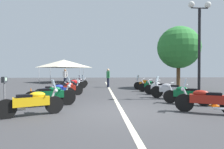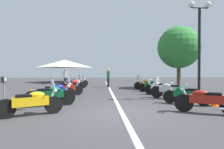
{
  "view_description": "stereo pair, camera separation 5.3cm",
  "coord_description": "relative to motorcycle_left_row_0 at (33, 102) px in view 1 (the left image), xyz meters",
  "views": [
    {
      "loc": [
        -6.49,
        0.8,
        1.47
      ],
      "look_at": [
        5.62,
        0.0,
        1.29
      ],
      "focal_mm": 28.67,
      "sensor_mm": 36.0,
      "label": 1
    },
    {
      "loc": [
        -6.49,
        0.75,
        1.47
      ],
      "look_at": [
        5.62,
        0.0,
        1.29
      ],
      "focal_mm": 28.67,
      "sensor_mm": 36.0,
      "label": 2
    }
  ],
  "objects": [
    {
      "name": "motorcycle_left_row_7",
      "position": [
        11.74,
        -0.02,
        -0.01
      ],
      "size": [
        1.11,
        1.99,
        1.0
      ],
      "rotation": [
        0.0,
        0.0,
        -1.11
      ],
      "color": "black",
      "rests_on": "ground_plane"
    },
    {
      "name": "traffic_cone_1",
      "position": [
        7.05,
        -7.14,
        -0.17
      ],
      "size": [
        0.36,
        0.36,
        0.61
      ],
      "color": "orange",
      "rests_on": "ground_plane"
    },
    {
      "name": "street_lamp_twin_globe",
      "position": [
        3.0,
        -7.49,
        3.05
      ],
      "size": [
        0.32,
        1.22,
        5.18
      ],
      "color": "black",
      "rests_on": "ground_plane"
    },
    {
      "name": "motorcycle_left_row_6",
      "position": [
        9.95,
        -0.07,
        -0.0
      ],
      "size": [
        1.1,
        1.96,
        1.19
      ],
      "rotation": [
        0.0,
        0.0,
        -1.12
      ],
      "color": "black",
      "rests_on": "ground_plane"
    },
    {
      "name": "motorcycle_right_row_4",
      "position": [
        6.67,
        -5.99,
        -0.01
      ],
      "size": [
        1.07,
        1.85,
        0.99
      ],
      "rotation": [
        0.0,
        0.0,
        1.1
      ],
      "color": "black",
      "rests_on": "ground_plane"
    },
    {
      "name": "motorcycle_right_row_1",
      "position": [
        1.7,
        -6.12,
        -0.01
      ],
      "size": [
        1.24,
        1.77,
        0.99
      ],
      "rotation": [
        0.0,
        0.0,
        0.99
      ],
      "color": "black",
      "rests_on": "ground_plane"
    },
    {
      "name": "motorcycle_left_row_3",
      "position": [
        5.01,
        -0.19,
        -0.01
      ],
      "size": [
        1.06,
        1.97,
        0.98
      ],
      "rotation": [
        0.0,
        0.0,
        -1.14
      ],
      "color": "black",
      "rests_on": "ground_plane"
    },
    {
      "name": "ground_plane",
      "position": [
        0.37,
        -3.06,
        -0.46
      ],
      "size": [
        80.0,
        80.0,
        0.0
      ],
      "primitive_type": "plane",
      "color": "#38383A"
    },
    {
      "name": "motorcycle_left_row_5",
      "position": [
        8.41,
        -0.01,
        0.01
      ],
      "size": [
        1.12,
        1.91,
        1.22
      ],
      "rotation": [
        0.0,
        0.0,
        -1.08
      ],
      "color": "black",
      "rests_on": "ground_plane"
    },
    {
      "name": "bystander_1",
      "position": [
        10.95,
        -3.01,
        0.59
      ],
      "size": [
        0.48,
        0.32,
        1.78
      ],
      "rotation": [
        0.0,
        0.0,
        2.04
      ],
      "color": "#1E2338",
      "rests_on": "ground_plane"
    },
    {
      "name": "motorcycle_left_row_0",
      "position": [
        0.0,
        0.0,
        0.0
      ],
      "size": [
        1.08,
        1.94,
        1.2
      ],
      "rotation": [
        0.0,
        0.0,
        -1.12
      ],
      "color": "black",
      "rests_on": "ground_plane"
    },
    {
      "name": "traffic_cone_2",
      "position": [
        1.21,
        -7.15,
        -0.17
      ],
      "size": [
        0.36,
        0.36,
        0.61
      ],
      "color": "orange",
      "rests_on": "ground_plane"
    },
    {
      "name": "roadside_tree_0",
      "position": [
        9.45,
        -9.25,
        3.19
      ],
      "size": [
        3.74,
        3.74,
        5.53
      ],
      "color": "brown",
      "rests_on": "ground_plane"
    },
    {
      "name": "motorcycle_right_row_0",
      "position": [
        -0.03,
        -6.0,
        0.01
      ],
      "size": [
        1.1,
        1.97,
        1.22
      ],
      "rotation": [
        0.0,
        0.0,
        1.11
      ],
      "color": "black",
      "rests_on": "ground_plane"
    },
    {
      "name": "parking_meter",
      "position": [
        0.78,
        1.31,
        0.44
      ],
      "size": [
        0.2,
        0.15,
        1.29
      ],
      "rotation": [
        0.0,
        0.0,
        -1.74
      ],
      "color": "slate",
      "rests_on": "ground_plane"
    },
    {
      "name": "motorcycle_left_row_4",
      "position": [
        6.61,
        -0.05,
        0.01
      ],
      "size": [
        0.86,
        1.97,
        1.02
      ],
      "rotation": [
        0.0,
        0.0,
        -1.26
      ],
      "color": "black",
      "rests_on": "ground_plane"
    },
    {
      "name": "motorcycle_left_row_2",
      "position": [
        3.22,
        0.03,
        0.01
      ],
      "size": [
        1.05,
        1.95,
        1.21
      ],
      "rotation": [
        0.0,
        0.0,
        -1.14
      ],
      "color": "black",
      "rests_on": "ground_plane"
    },
    {
      "name": "traffic_cone_0",
      "position": [
        3.84,
        1.51,
        -0.17
      ],
      "size": [
        0.36,
        0.36,
        0.61
      ],
      "color": "orange",
      "rests_on": "ground_plane"
    },
    {
      "name": "motorcycle_right_row_2",
      "position": [
        3.41,
        -6.04,
        0.02
      ],
      "size": [
        1.33,
        1.83,
        1.23
      ],
      "rotation": [
        0.0,
        0.0,
        0.96
      ],
      "color": "black",
      "rests_on": "ground_plane"
    },
    {
      "name": "motorcycle_right_row_5",
      "position": [
        8.27,
        -6.04,
        0.01
      ],
      "size": [
        1.2,
        1.97,
        1.21
      ],
      "rotation": [
        0.0,
        0.0,
        1.06
      ],
      "color": "black",
      "rests_on": "ground_plane"
    },
    {
      "name": "motorcycle_right_row_3",
      "position": [
        5.04,
        -6.01,
        -0.01
      ],
      "size": [
        1.29,
        1.69,
        1.0
      ],
      "rotation": [
        0.0,
        0.0,
        0.94
      ],
      "color": "black",
      "rests_on": "ground_plane"
    },
    {
      "name": "event_tent",
      "position": [
        19.7,
        2.94,
        2.19
      ],
      "size": [
        5.72,
        5.72,
        3.2
      ],
      "color": "beige",
      "rests_on": "ground_plane"
    },
    {
      "name": "bystander_2",
      "position": [
        12.36,
        1.31,
        0.58
      ],
      "size": [
        0.32,
        0.51,
        1.76
      ],
      "rotation": [
        0.0,
        0.0,
        2.88
      ],
      "color": "#1E2338",
      "rests_on": "ground_plane"
    },
    {
      "name": "lane_centre_stripe",
      "position": [
        6.66,
        -3.06,
        -0.46
      ],
      "size": [
        26.92,
        0.16,
        0.01
      ],
      "primitive_type": "cube",
      "color": "beige",
      "rests_on": "ground_plane"
    },
    {
      "name": "motorcycle_left_row_1",
      "position": [
        1.69,
        -0.14,
        0.01
      ],
      "size": [
        0.84,
        2.08,
        1.02
      ],
      "rotation": [
        0.0,
        0.0,
        -1.29
      ],
      "color": "black",
      "rests_on": "ground_plane"
    }
  ]
}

